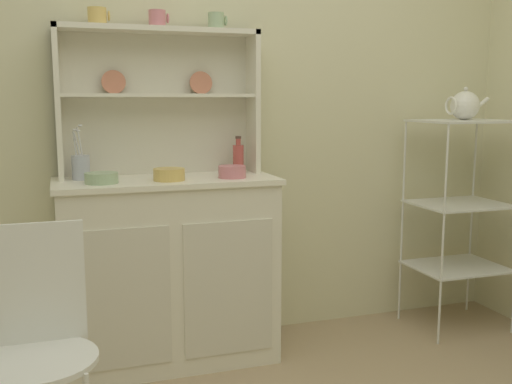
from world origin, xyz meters
TOP-DOWN VIEW (x-y plane):
  - wall_back at (0.00, 1.62)m, footprint 3.84×0.05m
  - hutch_cabinet at (-0.33, 1.37)m, footprint 1.00×0.45m
  - hutch_shelf_unit at (-0.33, 1.53)m, footprint 0.94×0.18m
  - bakers_rack at (1.23, 1.30)m, footprint 0.48×0.39m
  - wire_chair at (-0.88, 0.56)m, footprint 0.36×0.36m
  - cup_gold_0 at (-0.60, 1.49)m, footprint 0.10×0.08m
  - cup_rose_1 at (-0.33, 1.49)m, footprint 0.09×0.08m
  - cup_sage_2 at (-0.05, 1.49)m, footprint 0.09×0.08m
  - bowl_mixing_large at (-0.62, 1.29)m, footprint 0.14×0.14m
  - bowl_floral_medium at (-0.33, 1.29)m, footprint 0.14×0.14m
  - bowl_cream_small at (-0.04, 1.29)m, footprint 0.13×0.13m
  - jam_bottle at (0.04, 1.45)m, footprint 0.05×0.05m
  - utensil_jar at (-0.70, 1.44)m, footprint 0.08×0.08m
  - porcelain_teapot at (1.23, 1.30)m, footprint 0.24×0.15m

SIDE VIEW (x-z plane):
  - hutch_cabinet at x=-0.33m, z-range 0.01..0.89m
  - wire_chair at x=-0.88m, z-range 0.09..0.94m
  - bakers_rack at x=1.23m, z-range 0.16..1.28m
  - bowl_mixing_large at x=-0.62m, z-range 0.88..0.92m
  - bowl_floral_medium at x=-0.33m, z-range 0.88..0.93m
  - bowl_cream_small at x=-0.04m, z-range 0.88..0.93m
  - utensil_jar at x=-0.70m, z-range 0.81..1.06m
  - jam_bottle at x=0.04m, z-range 0.86..1.04m
  - porcelain_teapot at x=1.23m, z-range 1.12..1.29m
  - wall_back at x=0.00m, z-range 0.00..2.50m
  - hutch_shelf_unit at x=-0.33m, z-range 0.93..1.62m
  - cup_gold_0 at x=-0.60m, z-range 1.56..1.64m
  - cup_rose_1 at x=-0.33m, z-range 1.56..1.64m
  - cup_sage_2 at x=-0.05m, z-range 1.56..1.64m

